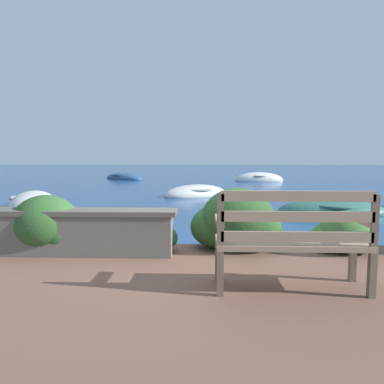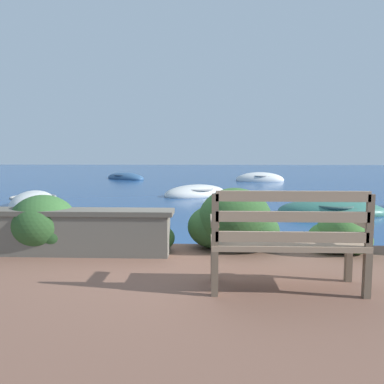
{
  "view_description": "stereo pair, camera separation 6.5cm",
  "coord_description": "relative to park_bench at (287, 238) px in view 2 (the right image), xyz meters",
  "views": [
    {
      "loc": [
        0.12,
        -5.02,
        1.47
      ],
      "look_at": [
        -0.23,
        5.89,
        0.31
      ],
      "focal_mm": 35.0,
      "sensor_mm": 36.0,
      "label": 1
    },
    {
      "loc": [
        0.19,
        -5.02,
        1.47
      ],
      "look_at": [
        -0.23,
        5.89,
        0.31
      ],
      "focal_mm": 35.0,
      "sensor_mm": 36.0,
      "label": 2
    }
  ],
  "objects": [
    {
      "name": "hedge_clump_right",
      "position": [
        -0.38,
        1.45,
        -0.14
      ],
      "size": [
        1.17,
        0.85,
        0.8
      ],
      "color": "#284C23",
      "rests_on": "patio_terrace"
    },
    {
      "name": "rowboat_outer",
      "position": [
        2.02,
        15.96,
        -0.63
      ],
      "size": [
        2.48,
        1.01,
        0.81
      ],
      "rotation": [
        0.0,
        0.0,
        6.25
      ],
      "color": "silver",
      "rests_on": "ground_plane"
    },
    {
      "name": "park_bench",
      "position": [
        0.0,
        0.0,
        0.0
      ],
      "size": [
        1.37,
        0.48,
        0.93
      ],
      "rotation": [
        0.0,
        0.0,
        0.12
      ],
      "color": "brown",
      "rests_on": "patio_terrace"
    },
    {
      "name": "rowboat_far",
      "position": [
        -1.08,
        9.36,
        -0.64
      ],
      "size": [
        2.62,
        2.27,
        0.66
      ],
      "rotation": [
        0.0,
        0.0,
        3.7
      ],
      "color": "silver",
      "rests_on": "ground_plane"
    },
    {
      "name": "rowboat_distant",
      "position": [
        -5.24,
        17.33,
        -0.65
      ],
      "size": [
        2.93,
        2.75,
        0.63
      ],
      "rotation": [
        0.0,
        0.0,
        2.43
      ],
      "color": "#2D517A",
      "rests_on": "ground_plane"
    },
    {
      "name": "rowboat_mid",
      "position": [
        -5.39,
        6.51,
        -0.64
      ],
      "size": [
        2.0,
        2.98,
        0.75
      ],
      "rotation": [
        0.0,
        0.0,
        1.9
      ],
      "color": "silver",
      "rests_on": "ground_plane"
    },
    {
      "name": "hedge_clump_far_right",
      "position": [
        0.94,
        1.3,
        -0.26
      ],
      "size": [
        0.77,
        0.56,
        0.53
      ],
      "color": "#38662D",
      "rests_on": "patio_terrace"
    },
    {
      "name": "hedge_clump_left",
      "position": [
        -2.8,
        1.27,
        -0.17
      ],
      "size": [
        1.06,
        0.76,
        0.72
      ],
      "color": "#2D5628",
      "rests_on": "patio_terrace"
    },
    {
      "name": "stone_wall",
      "position": [
        -2.3,
        1.14,
        -0.2
      ],
      "size": [
        2.35,
        0.39,
        0.56
      ],
      "color": "#666056",
      "rests_on": "patio_terrace"
    },
    {
      "name": "hedge_clump_centre",
      "position": [
        -1.5,
        1.36,
        -0.26
      ],
      "size": [
        0.76,
        0.55,
        0.52
      ],
      "color": "#2D5628",
      "rests_on": "patio_terrace"
    },
    {
      "name": "rowboat_nearest",
      "position": [
        2.29,
        5.73,
        -0.65
      ],
      "size": [
        2.62,
        1.34,
        0.61
      ],
      "rotation": [
        0.0,
        0.0,
        6.21
      ],
      "color": "#336B5B",
      "rests_on": "ground_plane"
    },
    {
      "name": "ground_plane",
      "position": [
        -0.91,
        1.7,
        -0.7
      ],
      "size": [
        80.0,
        80.0,
        0.0
      ],
      "color": "navy"
    }
  ]
}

